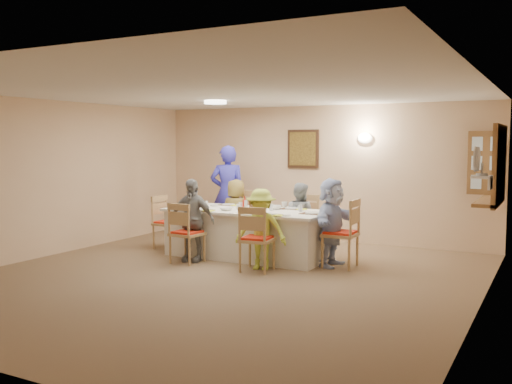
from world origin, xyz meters
The scene contains 49 objects.
ground centered at (0.00, 0.00, 0.00)m, with size 7.00×7.00×0.00m, color brown.
room_walls centered at (0.00, 0.00, 1.51)m, with size 7.00×7.00×7.00m.
wall_picture centered at (-0.30, 3.46, 1.70)m, with size 0.62×0.05×0.72m.
wall_sconce centered at (0.90, 3.44, 1.90)m, with size 0.26×0.09×0.18m, color white.
ceiling_light centered at (-1.00, 1.50, 2.47)m, with size 0.36×0.36×0.05m, color white.
serving_hatch centered at (3.21, 2.40, 1.50)m, with size 0.06×1.50×1.15m, color brown.
hatch_sill centered at (3.09, 2.40, 0.97)m, with size 0.30×1.50×0.05m, color brown.
shutter_door centered at (2.95, 3.16, 1.50)m, with size 0.55×0.04×1.00m, color brown.
fan_shelf centered at (3.13, 1.05, 1.40)m, with size 0.22×0.36×0.03m, color white.
desk_fan centered at (3.10, 1.05, 1.55)m, with size 0.30×0.30×0.28m, color #A5A5A8, non-canonical shape.
dining_table centered at (-0.37, 1.43, 0.38)m, with size 2.61×1.11×0.76m, color white.
chair_back_left centered at (-0.97, 2.23, 0.49)m, with size 0.47×0.47×0.98m, color tan, non-canonical shape.
chair_back_right centered at (0.23, 2.23, 0.48)m, with size 0.46×0.46×0.96m, color tan, non-canonical shape.
chair_front_left centered at (-0.97, 0.63, 0.46)m, with size 0.44×0.44×0.93m, color tan, non-canonical shape.
chair_front_right centered at (0.23, 0.63, 0.47)m, with size 0.45×0.45×0.94m, color tan, non-canonical shape.
chair_left_end centered at (-1.92, 1.43, 0.46)m, with size 0.44×0.44×0.91m, color tan, non-canonical shape.
chair_right_end centered at (1.18, 1.43, 0.51)m, with size 0.49×0.49×1.01m, color tan, non-canonical shape.
diner_back_left centered at (-0.97, 2.11, 0.59)m, with size 0.61×0.42×1.18m, color olive.
diner_back_right centered at (0.23, 2.11, 0.58)m, with size 0.59×0.47×1.16m, color #9AA0A9.
diner_front_left centered at (-0.97, 0.75, 0.64)m, with size 0.78×0.42×1.27m, color gray.
diner_front_right centered at (0.23, 0.75, 0.58)m, with size 0.82×0.58×1.16m, color #CBE347.
diner_right_end centered at (1.05, 1.43, 0.65)m, with size 0.46×1.23×1.30m, color #C3D4FF.
caregiver centered at (-1.42, 2.58, 0.88)m, with size 0.77×0.67×1.77m, color #3735BE.
placemat_fl centered at (-0.97, 1.01, 0.76)m, with size 0.36×0.27×0.01m, color #472B19.
plate_fl centered at (-0.97, 1.01, 0.77)m, with size 0.25×0.25×0.02m, color white.
napkin_fl centered at (-0.79, 0.96, 0.77)m, with size 0.15×0.15×0.01m, color #EAFB34.
placemat_fr centered at (0.23, 1.01, 0.76)m, with size 0.35×0.26×0.01m, color #472B19.
plate_fr centered at (0.23, 1.01, 0.77)m, with size 0.25×0.25×0.02m, color white.
napkin_fr centered at (0.41, 0.96, 0.77)m, with size 0.14×0.14×0.01m, color #EAFB34.
placemat_bl centered at (-0.97, 1.85, 0.76)m, with size 0.33×0.25×0.01m, color #472B19.
plate_bl centered at (-0.97, 1.85, 0.77)m, with size 0.23×0.23×0.01m, color white.
napkin_bl centered at (-0.79, 1.80, 0.77)m, with size 0.14×0.14×0.01m, color #EAFB34.
placemat_br centered at (0.23, 1.85, 0.76)m, with size 0.37×0.27×0.01m, color #472B19.
plate_br centered at (0.23, 1.85, 0.77)m, with size 0.26×0.26×0.02m, color white.
napkin_br centered at (0.41, 1.80, 0.77)m, with size 0.14×0.14×0.01m, color #EAFB34.
placemat_le centered at (-1.47, 1.43, 0.76)m, with size 0.35×0.26×0.01m, color #472B19.
plate_le centered at (-1.47, 1.43, 0.77)m, with size 0.26×0.26×0.02m, color white.
napkin_le centered at (-1.29, 1.38, 0.77)m, with size 0.13×0.13×0.01m, color #EAFB34.
placemat_re centered at (0.75, 1.43, 0.76)m, with size 0.36×0.27×0.01m, color #472B19.
plate_re centered at (0.75, 1.43, 0.77)m, with size 0.24×0.24×0.01m, color white.
napkin_re centered at (0.93, 1.38, 0.77)m, with size 0.13×0.13×0.01m, color #EAFB34.
teacup_a centered at (-1.17, 1.15, 0.80)m, with size 0.13×0.13×0.08m, color white.
teacup_b centered at (0.03, 1.96, 0.81)m, with size 0.12×0.12×0.09m, color white.
bowl_a centered at (-0.60, 1.17, 0.78)m, with size 0.22×0.22×0.05m, color white.
bowl_b centered at (0.01, 1.67, 0.79)m, with size 0.21×0.21×0.06m, color white.
condiment_ketchup centered at (-0.42, 1.42, 0.87)m, with size 0.08×0.08×0.21m, color red.
condiment_brown centered at (-0.29, 1.48, 0.87)m, with size 0.12×0.12×0.22m, color #472913.
condiment_malt centered at (-0.24, 1.38, 0.83)m, with size 0.13×0.13×0.14m, color #472913.
drinking_glass centered at (-0.52, 1.48, 0.82)m, with size 0.07×0.07×0.10m, color silver.
Camera 1 is at (3.96, -6.41, 1.82)m, focal length 40.00 mm.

